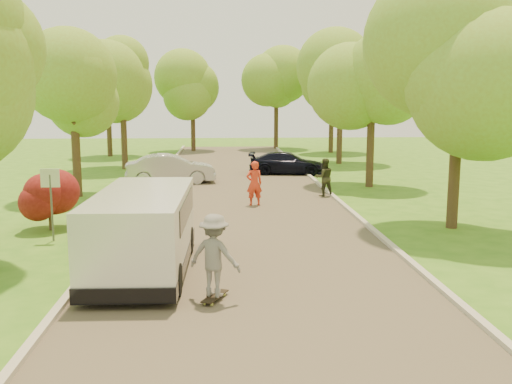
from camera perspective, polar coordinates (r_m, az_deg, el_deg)
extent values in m
plane|color=#38721B|center=(13.61, -0.09, -8.66)|extent=(100.00, 100.00, 0.00)
cube|color=#4C4438|center=(21.36, -1.40, -2.04)|extent=(8.00, 60.00, 0.01)
cube|color=#B2AD9E|center=(21.58, -12.21, -1.98)|extent=(0.18, 60.00, 0.12)
cube|color=#B2AD9E|center=(21.87, 9.27, -1.75)|extent=(0.18, 60.00, 0.12)
cylinder|color=#59595E|center=(17.94, -19.75, -1.53)|extent=(0.06, 0.06, 2.00)
cube|color=white|center=(17.80, -19.90, 1.32)|extent=(0.55, 0.04, 0.55)
cylinder|color=#382619|center=(19.61, -19.85, -2.58)|extent=(0.12, 0.12, 0.70)
sphere|color=#590F0F|center=(19.48, -19.97, -0.42)|extent=(1.70, 1.70, 1.70)
sphere|color=olive|center=(14.88, -24.06, 14.20)|extent=(3.45, 3.45, 3.45)
cylinder|color=#382619|center=(25.82, -17.50, 3.02)|extent=(0.36, 0.36, 3.15)
sphere|color=olive|center=(25.69, -17.81, 9.31)|extent=(4.20, 4.20, 4.20)
sphere|color=olive|center=(25.56, -16.49, 10.79)|extent=(3.15, 3.15, 3.15)
cylinder|color=#382619|center=(35.48, -13.06, 5.34)|extent=(0.36, 0.36, 3.83)
sphere|color=olive|center=(35.43, -13.26, 10.75)|extent=(4.80, 4.80, 4.80)
sphere|color=olive|center=(35.34, -12.13, 11.96)|extent=(3.60, 3.60, 3.60)
cylinder|color=#382619|center=(19.60, 19.24, 2.07)|extent=(0.36, 0.36, 3.83)
sphere|color=olive|center=(19.50, 19.78, 12.07)|extent=(5.00, 5.00, 5.00)
sphere|color=olive|center=(19.86, 21.95, 14.06)|extent=(3.75, 3.75, 3.75)
cylinder|color=#382619|center=(27.98, 11.35, 3.95)|extent=(0.36, 0.36, 3.38)
sphere|color=olive|center=(27.88, 11.55, 10.11)|extent=(4.40, 4.40, 4.40)
sphere|color=olive|center=(28.07, 12.92, 11.41)|extent=(3.30, 3.30, 3.30)
cylinder|color=#382619|center=(37.80, 8.36, 5.87)|extent=(0.36, 0.36, 4.05)
sphere|color=olive|center=(37.77, 8.49, 11.31)|extent=(5.20, 5.20, 5.20)
sphere|color=olive|center=(37.97, 9.70, 12.45)|extent=(3.90, 3.90, 3.90)
cylinder|color=#382619|center=(43.77, -14.46, 5.83)|extent=(0.36, 0.36, 3.60)
sphere|color=olive|center=(43.72, -14.64, 10.15)|extent=(5.00, 5.00, 5.00)
sphere|color=olive|center=(43.60, -13.70, 11.18)|extent=(3.75, 3.75, 3.75)
cylinder|color=#382619|center=(45.84, 7.52, 6.32)|extent=(0.36, 0.36, 3.83)
sphere|color=olive|center=(45.79, 7.62, 10.59)|extent=(5.00, 5.00, 5.00)
sphere|color=olive|center=(45.97, 8.57, 11.50)|extent=(3.75, 3.75, 3.75)
cylinder|color=#382619|center=(47.05, -6.31, 6.15)|extent=(0.36, 0.36, 3.38)
sphere|color=olive|center=(46.98, -6.37, 9.96)|extent=(4.80, 4.80, 4.80)
sphere|color=olive|center=(46.97, -5.50, 10.85)|extent=(3.60, 3.60, 3.60)
cylinder|color=#382619|center=(49.22, 2.02, 6.46)|extent=(0.36, 0.36, 3.60)
sphere|color=olive|center=(49.17, 2.04, 10.31)|extent=(5.00, 5.00, 5.00)
sphere|color=olive|center=(49.27, 2.93, 11.17)|extent=(3.75, 3.75, 3.75)
cube|color=silver|center=(14.07, -11.23, -3.62)|extent=(2.20, 5.29, 1.80)
cube|color=black|center=(14.26, -11.14, -6.62)|extent=(2.23, 5.40, 0.33)
cube|color=black|center=(14.25, -11.12, -1.67)|extent=(2.20, 3.77, 0.60)
cylinder|color=black|center=(12.79, -16.51, -8.53)|extent=(0.28, 0.73, 0.72)
cylinder|color=black|center=(12.47, -8.11, -8.71)|extent=(0.28, 0.73, 0.72)
cylinder|color=black|center=(16.08, -13.47, -4.77)|extent=(0.28, 0.73, 0.72)
cylinder|color=black|center=(15.82, -6.83, -4.81)|extent=(0.28, 0.73, 0.72)
imported|color=#AAAAAF|center=(28.99, -8.53, 2.31)|extent=(4.60, 2.03, 1.47)
imported|color=black|center=(32.26, 3.14, 2.90)|extent=(4.51, 2.33, 1.25)
cube|color=black|center=(12.18, -4.13, -10.34)|extent=(0.60, 0.92, 0.02)
cylinder|color=#BFCC4C|center=(12.44, -3.16, -10.19)|extent=(0.06, 0.08, 0.07)
cylinder|color=#BFCC4C|center=(12.51, -3.84, -10.10)|extent=(0.06, 0.08, 0.07)
cylinder|color=#BFCC4C|center=(11.90, -4.43, -11.13)|extent=(0.06, 0.08, 0.07)
cylinder|color=#BFCC4C|center=(11.97, -5.13, -11.03)|extent=(0.06, 0.08, 0.07)
imported|color=slate|center=(11.92, -4.18, -6.34)|extent=(1.29, 1.06, 1.74)
imported|color=red|center=(22.57, -0.18, 0.86)|extent=(0.73, 0.56, 1.78)
imported|color=#2B2E1B|center=(24.92, 6.85, 1.45)|extent=(0.86, 0.70, 1.66)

